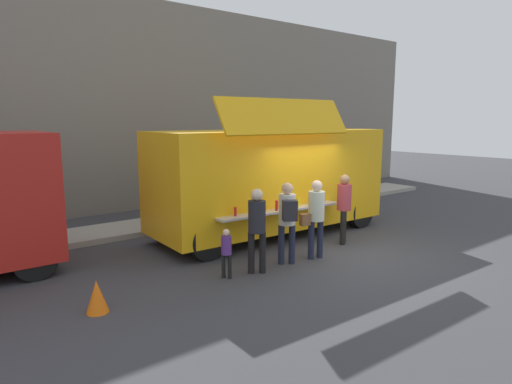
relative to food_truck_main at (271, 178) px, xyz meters
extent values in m
plane|color=#38383D|center=(0.12, -2.48, -1.56)|extent=(60.00, 60.00, 0.00)
cube|color=#9E998E|center=(-4.00, 2.62, -1.48)|extent=(28.00, 1.60, 0.15)
cube|color=slate|center=(-3.00, 6.52, 2.01)|extent=(32.00, 2.40, 7.14)
cube|color=#F4AC13|center=(0.00, 0.02, 0.01)|extent=(6.59, 2.46, 2.54)
cube|color=#F4AC13|center=(-0.69, -1.36, 1.64)|extent=(3.60, 0.66, 0.84)
cube|color=black|center=(-0.68, -1.04, 0.32)|extent=(3.41, 0.19, 1.14)
cube|color=#B7B7BC|center=(-0.69, -1.26, -0.60)|extent=(3.60, 0.45, 0.05)
cylinder|color=red|center=(-2.02, -1.18, -0.47)|extent=(0.06, 0.06, 0.21)
cylinder|color=red|center=(-1.63, -1.28, -0.45)|extent=(0.07, 0.07, 0.25)
cylinder|color=yellow|center=(-1.25, -1.19, -0.48)|extent=(0.06, 0.06, 0.19)
cylinder|color=red|center=(-0.90, -1.30, -0.45)|extent=(0.07, 0.07, 0.24)
cylinder|color=orange|center=(-0.49, -1.23, -0.47)|extent=(0.08, 0.08, 0.21)
cylinder|color=yellow|center=(-0.13, -1.22, -0.46)|extent=(0.07, 0.07, 0.23)
cylinder|color=orange|center=(0.27, -1.28, -0.47)|extent=(0.06, 0.06, 0.21)
cylinder|color=#1C9134|center=(0.65, -1.24, -0.47)|extent=(0.08, 0.08, 0.22)
cube|color=black|center=(3.21, -0.07, 0.47)|extent=(0.13, 1.94, 1.12)
cylinder|color=black|center=(2.59, 0.94, -1.11)|extent=(0.90, 0.28, 0.90)
cylinder|color=black|center=(2.53, -1.04, -1.11)|extent=(0.90, 0.28, 0.90)
cylinder|color=black|center=(-2.54, 1.08, -1.11)|extent=(0.90, 0.28, 0.90)
cylinder|color=black|center=(-2.59, -0.90, -1.11)|extent=(0.90, 0.28, 0.90)
cube|color=black|center=(-5.36, 1.14, 0.41)|extent=(0.09, 1.88, 1.03)
cylinder|color=black|center=(-5.90, 2.17, -1.14)|extent=(0.84, 0.26, 0.84)
cylinder|color=black|center=(-5.91, 0.12, -1.14)|extent=(0.84, 0.26, 0.84)
cone|color=orange|center=(-5.45, -2.12, -1.28)|extent=(0.36, 0.36, 0.55)
cylinder|color=#2D653B|center=(3.75, 2.32, -1.09)|extent=(0.60, 0.60, 0.92)
cylinder|color=#1D2237|center=(-0.70, -2.27, -1.12)|extent=(0.14, 0.14, 0.88)
cylinder|color=#1D2237|center=(-0.47, -2.33, -1.12)|extent=(0.14, 0.14, 0.88)
cylinder|color=beige|center=(-0.58, -2.30, -0.35)|extent=(0.36, 0.36, 0.66)
sphere|color=beige|center=(-0.58, -2.30, 0.11)|extent=(0.25, 0.25, 0.25)
cube|color=brown|center=(-0.86, -2.23, -0.63)|extent=(0.24, 0.20, 0.26)
cylinder|color=#1D2135|center=(-1.46, -2.12, -1.12)|extent=(0.14, 0.14, 0.88)
cylinder|color=#1D2135|center=(-1.25, -2.24, -1.12)|extent=(0.14, 0.14, 0.88)
cylinder|color=silver|center=(-1.36, -2.18, -0.35)|extent=(0.36, 0.36, 0.67)
sphere|color=#DAA782|center=(-1.36, -2.18, 0.11)|extent=(0.25, 0.25, 0.25)
cube|color=#252229|center=(-1.49, -2.42, -0.31)|extent=(0.36, 0.32, 0.43)
cylinder|color=black|center=(-2.33, -2.18, -1.13)|extent=(0.14, 0.14, 0.86)
cylinder|color=black|center=(-2.14, -2.31, -1.13)|extent=(0.14, 0.14, 0.86)
cylinder|color=#222229|center=(-2.23, -2.25, -0.37)|extent=(0.36, 0.36, 0.65)
sphere|color=beige|center=(-2.23, -2.25, 0.08)|extent=(0.24, 0.24, 0.24)
cylinder|color=black|center=(0.75, -1.95, -1.12)|extent=(0.14, 0.14, 0.87)
cylinder|color=black|center=(0.93, -1.81, -1.12)|extent=(0.14, 0.14, 0.87)
cylinder|color=#A83740|center=(0.84, -1.88, -0.36)|extent=(0.36, 0.36, 0.66)
sphere|color=#9D714D|center=(0.84, -1.88, 0.09)|extent=(0.24, 0.24, 0.24)
cylinder|color=black|center=(-2.93, -2.06, -1.31)|extent=(0.08, 0.08, 0.49)
cylinder|color=black|center=(-2.86, -2.17, -1.31)|extent=(0.08, 0.08, 0.49)
cylinder|color=#572F80|center=(-2.89, -2.12, -0.88)|extent=(0.20, 0.20, 0.37)
sphere|color=beige|center=(-2.89, -2.12, -0.62)|extent=(0.14, 0.14, 0.14)
camera|label=1|loc=(-7.55, -9.05, 1.57)|focal=30.72mm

